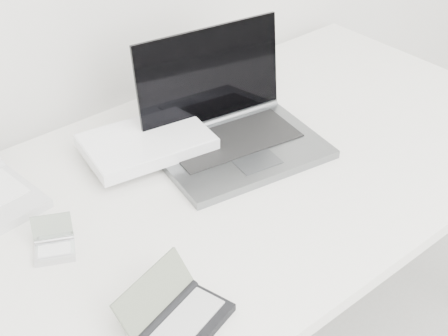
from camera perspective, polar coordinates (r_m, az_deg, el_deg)
desk at (r=1.37m, az=-0.11°, el=-2.37°), size 1.60×0.80×0.73m
laptop_large at (r=1.41m, az=-2.05°, el=3.17°), size 0.52×0.40×0.25m
pda_silver at (r=1.20m, az=-15.27°, el=-6.80°), size 0.10×0.10×0.06m
palmtop_charcoal at (r=1.03m, az=-4.21°, el=-13.52°), size 0.19×0.17×0.08m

